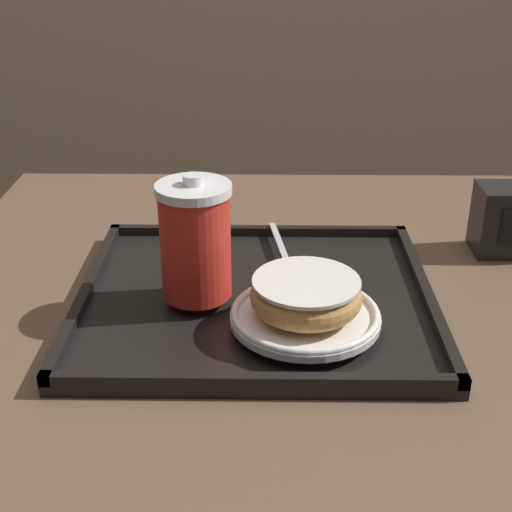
# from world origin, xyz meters

# --- Properties ---
(cafe_table) EXTENTS (0.86, 0.86, 0.75)m
(cafe_table) POSITION_xyz_m (0.00, 0.00, 0.56)
(cafe_table) COLOR brown
(cafe_table) RESTS_ON ground_plane
(serving_tray) EXTENTS (0.41, 0.36, 0.02)m
(serving_tray) POSITION_xyz_m (-0.02, -0.03, 0.76)
(serving_tray) COLOR black
(serving_tray) RESTS_ON cafe_table
(coffee_cup_front) EXTENTS (0.08, 0.08, 0.14)m
(coffee_cup_front) POSITION_xyz_m (-0.08, -0.04, 0.85)
(coffee_cup_front) COLOR red
(coffee_cup_front) RESTS_ON serving_tray
(plate_with_chocolate_donut) EXTENTS (0.16, 0.16, 0.01)m
(plate_with_chocolate_donut) POSITION_xyz_m (0.04, -0.10, 0.79)
(plate_with_chocolate_donut) COLOR white
(plate_with_chocolate_donut) RESTS_ON serving_tray
(donut_chocolate_glazed) EXTENTS (0.12, 0.12, 0.04)m
(donut_chocolate_glazed) POSITION_xyz_m (0.04, -0.10, 0.81)
(donut_chocolate_glazed) COLOR tan
(donut_chocolate_glazed) RESTS_ON plate_with_chocolate_donut
(spoon) EXTENTS (0.04, 0.16, 0.01)m
(spoon) POSITION_xyz_m (0.02, 0.04, 0.78)
(spoon) COLOR silver
(spoon) RESTS_ON serving_tray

